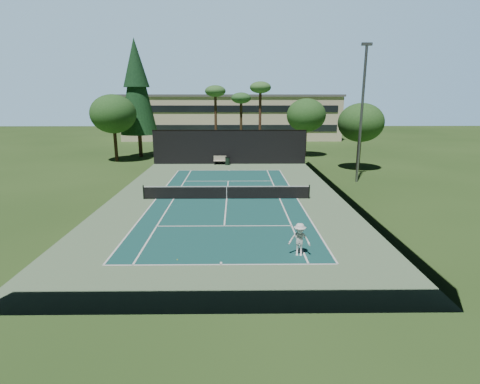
{
  "coord_description": "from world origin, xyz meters",
  "views": [
    {
      "loc": [
        0.7,
        -28.02,
        7.55
      ],
      "look_at": [
        1.0,
        -3.0,
        1.3
      ],
      "focal_mm": 28.0,
      "sensor_mm": 36.0,
      "label": 1
    }
  ],
  "objects_px": {
    "player": "(300,240)",
    "tennis_ball_c": "(229,192)",
    "tennis_ball_d": "(147,188)",
    "trash_bin": "(228,161)",
    "park_bench": "(220,160)",
    "tennis_ball_b": "(185,195)",
    "tennis_net": "(227,192)",
    "tennis_ball_a": "(177,260)"
  },
  "relations": [
    {
      "from": "player",
      "to": "tennis_ball_c",
      "type": "distance_m",
      "value": 13.29
    },
    {
      "from": "tennis_ball_d",
      "to": "park_bench",
      "type": "relative_size",
      "value": 0.04
    },
    {
      "from": "tennis_ball_d",
      "to": "trash_bin",
      "type": "relative_size",
      "value": 0.07
    },
    {
      "from": "player",
      "to": "tennis_ball_b",
      "type": "height_order",
      "value": "player"
    },
    {
      "from": "tennis_net",
      "to": "park_bench",
      "type": "distance_m",
      "value": 15.73
    },
    {
      "from": "player",
      "to": "trash_bin",
      "type": "xyz_separation_m",
      "value": [
        -4.08,
        26.13,
        -0.36
      ]
    },
    {
      "from": "tennis_ball_a",
      "to": "trash_bin",
      "type": "bearing_deg",
      "value": 85.97
    },
    {
      "from": "tennis_net",
      "to": "trash_bin",
      "type": "distance_m",
      "value": 15.32
    },
    {
      "from": "trash_bin",
      "to": "player",
      "type": "bearing_deg",
      "value": -81.13
    },
    {
      "from": "trash_bin",
      "to": "tennis_ball_d",
      "type": "bearing_deg",
      "value": -119.55
    },
    {
      "from": "tennis_ball_a",
      "to": "tennis_ball_d",
      "type": "relative_size",
      "value": 0.89
    },
    {
      "from": "tennis_net",
      "to": "tennis_ball_d",
      "type": "bearing_deg",
      "value": 153.1
    },
    {
      "from": "tennis_ball_b",
      "to": "park_bench",
      "type": "xyz_separation_m",
      "value": [
        2.21,
        14.61,
        0.52
      ]
    },
    {
      "from": "tennis_net",
      "to": "tennis_ball_c",
      "type": "bearing_deg",
      "value": 85.09
    },
    {
      "from": "tennis_ball_b",
      "to": "trash_bin",
      "type": "height_order",
      "value": "trash_bin"
    },
    {
      "from": "tennis_ball_a",
      "to": "trash_bin",
      "type": "distance_m",
      "value": 26.72
    },
    {
      "from": "player",
      "to": "park_bench",
      "type": "height_order",
      "value": "player"
    },
    {
      "from": "tennis_ball_c",
      "to": "tennis_ball_d",
      "type": "relative_size",
      "value": 1.05
    },
    {
      "from": "tennis_net",
      "to": "player",
      "type": "xyz_separation_m",
      "value": [
        3.83,
        -10.81,
        0.28
      ]
    },
    {
      "from": "tennis_ball_b",
      "to": "tennis_ball_d",
      "type": "height_order",
      "value": "tennis_ball_d"
    },
    {
      "from": "tennis_ball_b",
      "to": "trash_bin",
      "type": "xyz_separation_m",
      "value": [
        3.11,
        14.24,
        0.45
      ]
    },
    {
      "from": "tennis_net",
      "to": "trash_bin",
      "type": "xyz_separation_m",
      "value": [
        -0.25,
        15.32,
        -0.08
      ]
    },
    {
      "from": "tennis_ball_a",
      "to": "tennis_ball_b",
      "type": "distance_m",
      "value": 12.47
    },
    {
      "from": "tennis_ball_d",
      "to": "trash_bin",
      "type": "distance_m",
      "value": 13.57
    },
    {
      "from": "tennis_ball_b",
      "to": "park_bench",
      "type": "height_order",
      "value": "park_bench"
    },
    {
      "from": "player",
      "to": "tennis_ball_c",
      "type": "xyz_separation_m",
      "value": [
        -3.67,
        12.75,
        -0.8
      ]
    },
    {
      "from": "player",
      "to": "tennis_ball_c",
      "type": "height_order",
      "value": "player"
    },
    {
      "from": "tennis_net",
      "to": "player",
      "type": "distance_m",
      "value": 11.47
    },
    {
      "from": "park_bench",
      "to": "player",
      "type": "bearing_deg",
      "value": -79.37
    },
    {
      "from": "tennis_net",
      "to": "tennis_ball_d",
      "type": "height_order",
      "value": "tennis_net"
    },
    {
      "from": "tennis_ball_c",
      "to": "tennis_net",
      "type": "bearing_deg",
      "value": -94.91
    },
    {
      "from": "tennis_ball_a",
      "to": "tennis_ball_d",
      "type": "bearing_deg",
      "value": 107.96
    },
    {
      "from": "tennis_net",
      "to": "tennis_ball_b",
      "type": "bearing_deg",
      "value": 162.22
    },
    {
      "from": "tennis_ball_c",
      "to": "park_bench",
      "type": "xyz_separation_m",
      "value": [
        -1.31,
        13.75,
        0.51
      ]
    },
    {
      "from": "tennis_ball_b",
      "to": "trash_bin",
      "type": "relative_size",
      "value": 0.06
    },
    {
      "from": "trash_bin",
      "to": "tennis_ball_c",
      "type": "bearing_deg",
      "value": -88.24
    },
    {
      "from": "tennis_ball_c",
      "to": "tennis_ball_d",
      "type": "height_order",
      "value": "tennis_ball_c"
    },
    {
      "from": "tennis_ball_c",
      "to": "park_bench",
      "type": "bearing_deg",
      "value": 95.43
    },
    {
      "from": "tennis_ball_c",
      "to": "park_bench",
      "type": "distance_m",
      "value": 13.82
    },
    {
      "from": "tennis_ball_a",
      "to": "tennis_ball_d",
      "type": "xyz_separation_m",
      "value": [
        -4.81,
        14.85,
        0.0
      ]
    },
    {
      "from": "park_bench",
      "to": "trash_bin",
      "type": "bearing_deg",
      "value": -22.27
    },
    {
      "from": "tennis_net",
      "to": "tennis_ball_b",
      "type": "distance_m",
      "value": 3.56
    }
  ]
}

